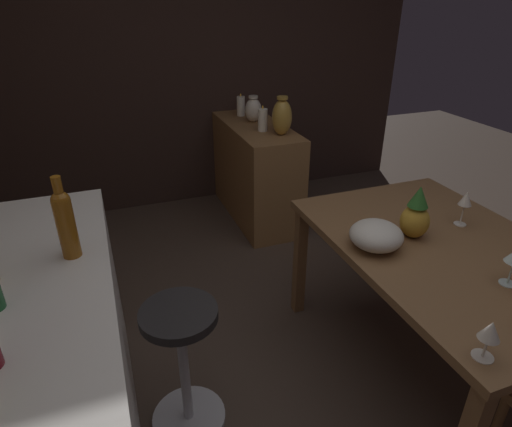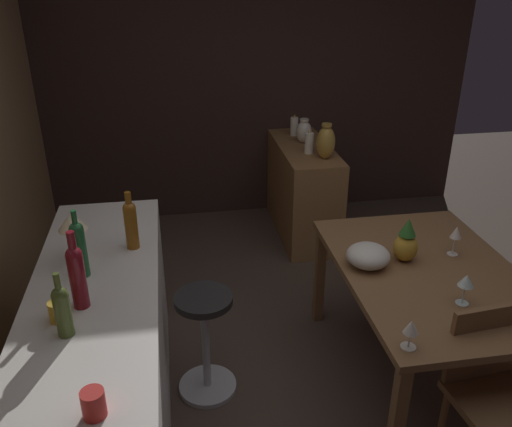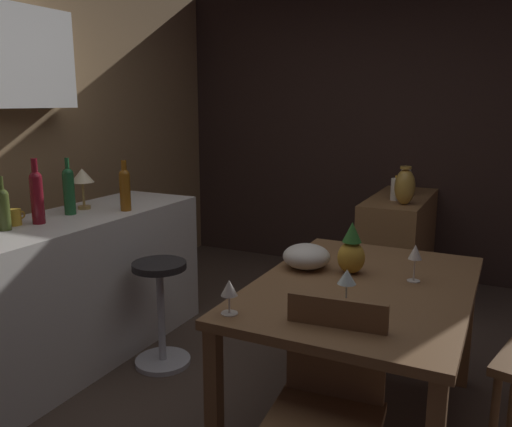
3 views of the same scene
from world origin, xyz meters
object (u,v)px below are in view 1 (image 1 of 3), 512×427
dining_table (445,261)px  bar_stool (184,366)px  wine_glass_left (490,332)px  wine_bottle_amber (65,221)px  pineapple_centerpiece (416,216)px  vase_brass (282,117)px  fruit_bowl (376,235)px  sideboard_cabinet (256,172)px  pillar_candle_tall (241,106)px  pillar_candle_short (263,120)px  wine_glass_center (466,200)px  vase_ceramic_ivory (253,110)px

dining_table → bar_stool: bearing=85.3°
wine_glass_left → wine_bottle_amber: 1.47m
dining_table → pineapple_centerpiece: 0.25m
vase_brass → fruit_bowl: bearing=172.7°
sideboard_cabinet → wine_bottle_amber: (-1.72, 1.37, 0.64)m
pillar_candle_tall → pillar_candle_short: bearing=-179.1°
dining_table → wine_glass_center: size_ratio=7.77×
dining_table → pineapple_centerpiece: size_ratio=5.38×
pillar_candle_tall → vase_ceramic_ivory: (-0.23, -0.03, 0.02)m
vase_ceramic_ivory → wine_glass_center: bearing=-168.0°
vase_ceramic_ivory → wine_bottle_amber: bearing=142.7°
sideboard_cabinet → pillar_candle_tall: (0.33, 0.02, 0.49)m
vase_brass → wine_bottle_amber: bearing=133.7°
pineapple_centerpiece → vase_brass: bearing=1.2°
wine_glass_center → vase_ceramic_ivory: 1.95m
sideboard_cabinet → wine_glass_left: wine_glass_left is taller
wine_glass_left → wine_bottle_amber: size_ratio=0.45×
pillar_candle_tall → vase_brass: size_ratio=0.67×
wine_glass_left → pineapple_centerpiece: 0.77m
wine_glass_left → vase_ceramic_ivory: size_ratio=0.67×
vase_ceramic_ivory → wine_glass_left: bearing=175.9°
wine_glass_center → pillar_candle_short: size_ratio=0.91×
bar_stool → wine_bottle_amber: size_ratio=2.03×
dining_table → vase_ceramic_ivory: size_ratio=6.51×
bar_stool → pillar_candle_short: pillar_candle_short is taller
pineapple_centerpiece → wine_bottle_amber: size_ratio=0.81×
pineapple_centerpiece → pillar_candle_short: pillar_candle_short is taller
bar_stool → wine_glass_center: size_ratio=3.60×
sideboard_cabinet → bar_stool: bearing=151.1°
bar_stool → pillar_candle_short: 2.04m
fruit_bowl → vase_brass: size_ratio=0.84×
dining_table → pillar_candle_short: pillar_candle_short is taller
pillar_candle_tall → vase_brass: bearing=-170.9°
wine_glass_left → vase_brass: (2.21, -0.26, 0.11)m
sideboard_cabinet → wine_glass_center: wine_glass_center is taller
fruit_bowl → vase_brass: (1.52, -0.19, 0.15)m
sideboard_cabinet → dining_table: bearing=-173.7°
sideboard_cabinet → bar_stool: size_ratio=1.70×
sideboard_cabinet → wine_bottle_amber: bearing=141.4°
wine_glass_left → pillar_candle_short: bearing=-3.9°
sideboard_cabinet → fruit_bowl: fruit_bowl is taller
dining_table → fruit_bowl: 0.37m
dining_table → bar_stool: (0.10, 1.24, -0.32)m
wine_glass_left → wine_bottle_amber: wine_bottle_amber is taller
wine_glass_left → wine_glass_center: wine_glass_center is taller
wine_bottle_amber → vase_brass: 2.02m
dining_table → wine_glass_center: (0.15, -0.20, 0.21)m
dining_table → vase_brass: (1.63, 0.13, 0.30)m
vase_brass → wine_glass_center: bearing=-167.4°
pineapple_centerpiece → wine_bottle_amber: 1.51m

